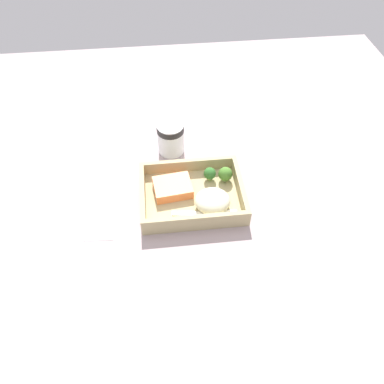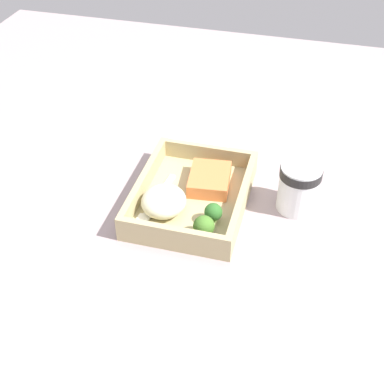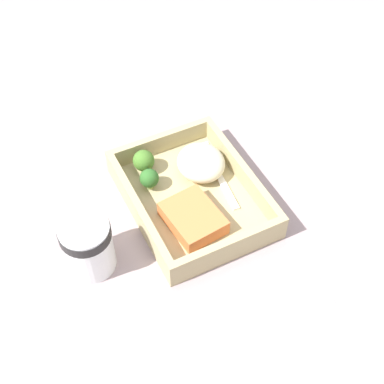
# 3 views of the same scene
# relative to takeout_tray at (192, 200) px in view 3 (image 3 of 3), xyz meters

# --- Properties ---
(ground_plane) EXTENTS (1.60, 1.60, 0.02)m
(ground_plane) POSITION_rel_takeout_tray_xyz_m (0.00, 0.00, -0.02)
(ground_plane) COLOR #9F8C8E
(takeout_tray) EXTENTS (0.26, 0.20, 0.01)m
(takeout_tray) POSITION_rel_takeout_tray_xyz_m (0.00, 0.00, 0.00)
(takeout_tray) COLOR tan
(takeout_tray) RESTS_ON ground_plane
(tray_rim) EXTENTS (0.26, 0.20, 0.04)m
(tray_rim) POSITION_rel_takeout_tray_xyz_m (0.00, 0.00, 0.02)
(tray_rim) COLOR tan
(tray_rim) RESTS_ON takeout_tray
(salmon_fillet) EXTENTS (0.10, 0.08, 0.03)m
(salmon_fillet) POSITION_rel_takeout_tray_xyz_m (-0.05, 0.02, 0.02)
(salmon_fillet) COLOR orange
(salmon_fillet) RESTS_ON takeout_tray
(mashed_potatoes) EXTENTS (0.09, 0.08, 0.04)m
(mashed_potatoes) POSITION_rel_takeout_tray_xyz_m (0.05, -0.04, 0.03)
(mashed_potatoes) COLOR beige
(mashed_potatoes) RESTS_ON takeout_tray
(broccoli_floret_1) EXTENTS (0.04, 0.04, 0.04)m
(broccoli_floret_1) POSITION_rel_takeout_tray_xyz_m (0.09, 0.05, 0.03)
(broccoli_floret_1) COLOR #80AB61
(broccoli_floret_1) RESTS_ON takeout_tray
(broccoli_floret_2) EXTENTS (0.03, 0.03, 0.04)m
(broccoli_floret_2) POSITION_rel_takeout_tray_xyz_m (0.05, 0.05, 0.03)
(broccoli_floret_2) COLOR #85A75B
(broccoli_floret_2) RESTS_ON takeout_tray
(fork) EXTENTS (0.16, 0.03, 0.00)m
(fork) POSITION_rel_takeout_tray_xyz_m (0.03, -0.06, 0.01)
(fork) COLOR white
(fork) RESTS_ON takeout_tray
(paper_cup) EXTENTS (0.07, 0.07, 0.09)m
(paper_cup) POSITION_rel_takeout_tray_xyz_m (-0.04, 0.19, 0.05)
(paper_cup) COLOR white
(paper_cup) RESTS_ON ground_plane
(receipt_slip) EXTENTS (0.08, 0.14, 0.00)m
(receipt_slip) POSITION_rel_takeout_tray_xyz_m (-0.23, -0.04, -0.00)
(receipt_slip) COLOR white
(receipt_slip) RESTS_ON ground_plane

